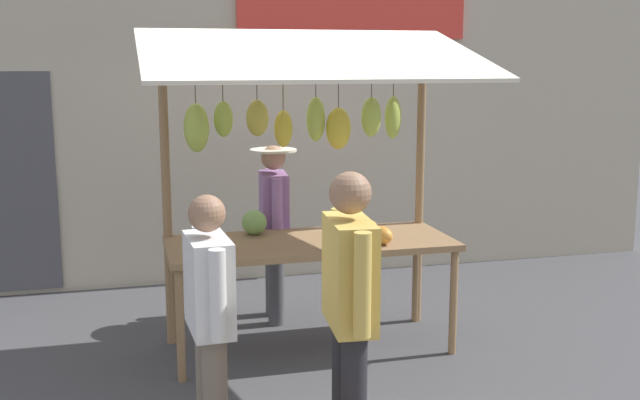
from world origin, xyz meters
The scene contains 6 objects.
ground_plane centered at (0.00, 0.00, 0.00)m, with size 40.00×40.00×0.00m, color #424244.
street_backdrop centered at (0.05, -2.20, 1.70)m, with size 9.00×0.30×3.40m.
market_stall centered at (0.01, -0.07, 1.56)m, with size 2.50×1.46×2.50m.
vendor_with_sunhat centered at (0.14, -0.75, 0.90)m, with size 0.40×0.67×1.54m.
shopper_with_ponytail centered at (0.95, 1.47, 0.87)m, with size 0.24×0.67×1.53m.
shopper_in_striped_shirt centered at (0.22, 1.79, 0.98)m, with size 0.26×0.71×1.68m.
Camera 1 is at (1.39, 5.62, 2.26)m, focal length 43.11 mm.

